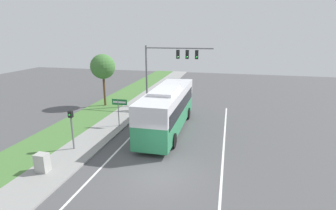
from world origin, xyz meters
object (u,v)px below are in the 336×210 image
(bus, at_px, (168,107))
(utility_cabinet, at_px, (42,163))
(signal_gantry, at_px, (169,62))
(street_sign, at_px, (119,107))
(pedestrian_signal, at_px, (72,124))

(bus, bearing_deg, utility_cabinet, -123.10)
(signal_gantry, distance_m, street_sign, 8.06)
(bus, relative_size, street_sign, 4.21)
(bus, xyz_separation_m, street_sign, (-4.21, -0.19, -0.19))
(pedestrian_signal, xyz_separation_m, street_sign, (1.26, 5.09, -0.13))
(bus, bearing_deg, pedestrian_signal, -136.05)
(pedestrian_signal, height_order, utility_cabinet, pedestrian_signal)
(bus, height_order, pedestrian_signal, bus)
(signal_gantry, relative_size, utility_cabinet, 6.54)
(utility_cabinet, bearing_deg, street_sign, 81.15)
(pedestrian_signal, distance_m, utility_cabinet, 3.41)
(pedestrian_signal, relative_size, street_sign, 1.13)
(street_sign, relative_size, utility_cabinet, 2.32)
(pedestrian_signal, relative_size, utility_cabinet, 2.61)
(pedestrian_signal, bearing_deg, utility_cabinet, -90.42)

